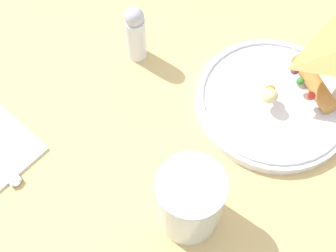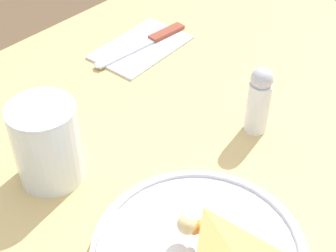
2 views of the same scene
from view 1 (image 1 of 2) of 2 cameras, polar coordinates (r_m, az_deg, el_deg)
The scene contains 5 objects.
ground_plane at distance 1.37m, azimuth -0.20°, elevation -12.26°, with size 6.00×6.00×0.00m, color brown.
dining_table at distance 0.78m, azimuth -0.34°, elevation 1.96°, with size 1.00×0.90×0.75m.
plate_pizza at distance 0.67m, azimuth 14.30°, elevation 3.56°, with size 0.24×0.24×0.05m.
milk_glass at distance 0.54m, azimuth 2.91°, elevation -10.23°, with size 0.08×0.08×0.11m.
salt_shaker at distance 0.68m, azimuth -4.63°, elevation 12.28°, with size 0.03×0.03×0.10m.
Camera 1 is at (0.29, -0.29, 1.30)m, focal length 45.00 mm.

